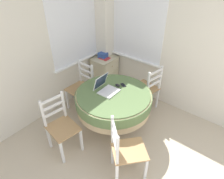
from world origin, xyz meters
TOP-DOWN VIEW (x-y plane):
  - corner_room_shell at (1.32, 1.92)m, footprint 4.51×4.87m
  - round_dining_table at (1.01, 1.77)m, footprint 1.21×1.21m
  - laptop at (0.99, 1.90)m, footprint 0.31×0.33m
  - computer_mouse at (1.20, 1.83)m, footprint 0.06×0.09m
  - cell_phone at (1.28, 1.78)m, footprint 0.10×0.12m
  - dining_chair_near_back_window at (1.12, 2.63)m, footprint 0.45×0.40m
  - dining_chair_near_right_window at (1.86, 1.63)m, footprint 0.47×0.51m
  - dining_chair_camera_near at (0.45, 1.12)m, footprint 0.58×0.58m
  - dining_chair_left_flank at (0.21, 2.12)m, footprint 0.45×0.49m
  - corner_cabinet at (1.96, 2.76)m, footprint 0.52×0.44m
  - storage_box at (1.93, 2.78)m, footprint 0.15×0.17m
  - book_on_cabinet at (1.93, 2.73)m, footprint 0.15×0.20m

SIDE VIEW (x-z plane):
  - corner_cabinet at x=1.96m, z-range 0.00..0.71m
  - dining_chair_near_back_window at x=1.12m, z-range -0.01..0.91m
  - dining_chair_near_right_window at x=1.86m, z-range -0.01..0.91m
  - dining_chair_camera_near at x=0.45m, z-range -0.01..0.91m
  - dining_chair_left_flank at x=0.21m, z-range -0.01..0.91m
  - round_dining_table at x=1.01m, z-range 0.24..1.00m
  - book_on_cabinet at x=1.93m, z-range 0.71..0.73m
  - cell_phone at x=1.28m, z-range 0.76..0.77m
  - storage_box at x=1.93m, z-range 0.71..0.83m
  - computer_mouse at x=1.20m, z-range 0.76..0.80m
  - laptop at x=0.99m, z-range 0.69..0.94m
  - corner_room_shell at x=1.32m, z-range 0.00..2.55m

